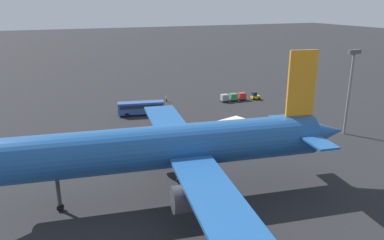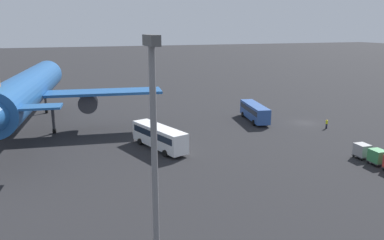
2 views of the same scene
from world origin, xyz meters
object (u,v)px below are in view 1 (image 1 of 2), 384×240
object	(u,v)px
airplane	(174,147)
shuttle_bus_far	(221,129)
cargo_cart_red	(242,96)
worker_person	(166,99)
cargo_cart_green	(233,97)
shuttle_bus_near	(141,107)
cargo_cart_grey	(225,98)
baggage_tug	(255,96)

from	to	relation	value
airplane	shuttle_bus_far	distance (m)	24.88
shuttle_bus_far	cargo_cart_red	world-z (taller)	shuttle_bus_far
worker_person	cargo_cart_green	bearing A→B (deg)	160.77
shuttle_bus_near	cargo_cart_grey	distance (m)	24.17
shuttle_bus_far	worker_person	xyz separation A→B (m)	(0.87, -31.01, -1.14)
cargo_cart_grey	airplane	bearing A→B (deg)	55.38
baggage_tug	cargo_cart_green	xyz separation A→B (m)	(6.40, -0.72, 0.25)
airplane	cargo_cart_red	xyz separation A→B (m)	(-35.05, -43.04, -6.22)
shuttle_bus_near	worker_person	bearing A→B (deg)	-124.87
shuttle_bus_far	worker_person	size ratio (longest dim) A/B	6.60
worker_person	cargo_cart_green	world-z (taller)	cargo_cart_green
cargo_cart_green	cargo_cart_red	bearing A→B (deg)	177.58
shuttle_bus_far	cargo_cart_grey	world-z (taller)	shuttle_bus_far
worker_person	cargo_cart_red	world-z (taller)	cargo_cart_red
cargo_cart_grey	shuttle_bus_far	bearing A→B (deg)	61.43
airplane	cargo_cart_green	world-z (taller)	airplane
baggage_tug	cargo_cart_red	bearing A→B (deg)	-9.05
shuttle_bus_far	cargo_cart_red	distance (m)	31.28
airplane	shuttle_bus_far	size ratio (longest dim) A/B	4.53
airplane	shuttle_bus_far	bearing A→B (deg)	-123.77
baggage_tug	cargo_cart_grey	size ratio (longest dim) A/B	1.16
cargo_cart_green	cargo_cart_grey	xyz separation A→B (m)	(2.63, 0.02, 0.00)
baggage_tug	shuttle_bus_far	bearing A→B (deg)	47.13
cargo_cart_green	airplane	bearing A→B (deg)	53.09
shuttle_bus_far	cargo_cart_grey	size ratio (longest dim) A/B	5.52
shuttle_bus_far	cargo_cart_red	bearing A→B (deg)	-144.73
shuttle_bus_near	worker_person	world-z (taller)	shuttle_bus_near
cargo_cart_green	cargo_cart_grey	world-z (taller)	same
shuttle_bus_near	cargo_cart_red	world-z (taller)	shuttle_bus_near
airplane	baggage_tug	world-z (taller)	airplane
airplane	worker_person	xyz separation A→B (m)	(-15.29, -49.13, -6.54)
shuttle_bus_far	baggage_tug	world-z (taller)	shuttle_bus_far
airplane	shuttle_bus_near	world-z (taller)	airplane
airplane	worker_person	world-z (taller)	airplane
shuttle_bus_near	cargo_cart_grey	size ratio (longest dim) A/B	5.35
cargo_cart_grey	cargo_cart_green	bearing A→B (deg)	-179.64
shuttle_bus_far	baggage_tug	xyz separation A→B (m)	(-22.66, -24.31, -1.07)
baggage_tug	airplane	bearing A→B (deg)	47.66
shuttle_bus_far	worker_person	bearing A→B (deg)	-105.96
cargo_cart_red	worker_person	bearing A→B (deg)	-17.12
shuttle_bus_far	worker_person	world-z (taller)	shuttle_bus_far
shuttle_bus_far	cargo_cart_grey	xyz separation A→B (m)	(-13.62, -25.02, -0.82)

